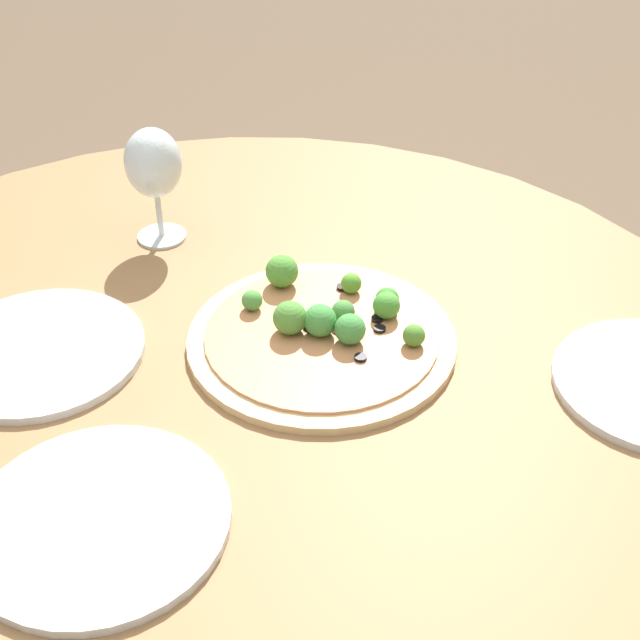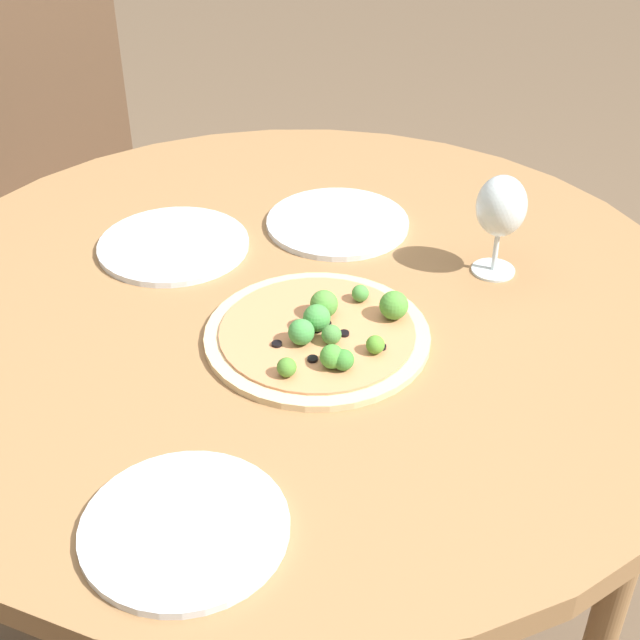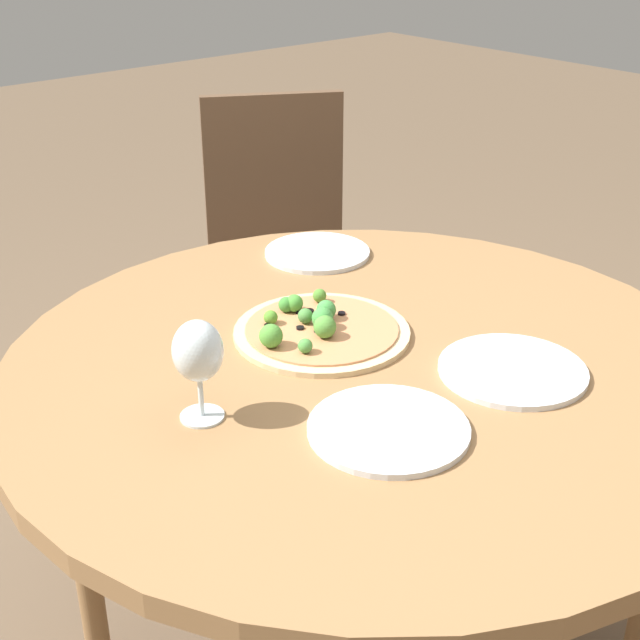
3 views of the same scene
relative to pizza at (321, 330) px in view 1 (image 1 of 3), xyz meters
The scene contains 5 objects.
dining_table 0.14m from the pizza, 94.11° to the left, with size 1.21×1.21×0.74m.
pizza is the anchor object (origin of this frame).
wine_glass 0.33m from the pizza, 16.87° to the left, with size 0.07×0.07×0.16m.
plate_near 0.34m from the pizza, 116.96° to the left, with size 0.24×0.24×0.01m.
plate_side 0.32m from the pizza, 68.56° to the left, with size 0.24×0.24×0.01m.
Camera 1 is at (-0.72, 0.25, 1.36)m, focal length 50.00 mm.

